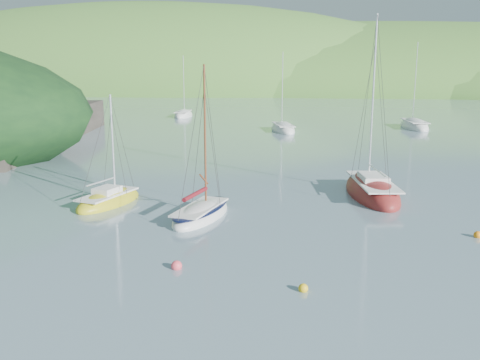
% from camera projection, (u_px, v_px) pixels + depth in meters
% --- Properties ---
extents(ground, '(700.00, 700.00, 0.00)m').
position_uv_depth(ground, '(212.00, 279.00, 21.85)').
color(ground, slate).
rests_on(ground, ground).
extents(shoreline_hills, '(690.00, 135.00, 56.00)m').
position_uv_depth(shoreline_hills, '(288.00, 88.00, 189.57)').
color(shoreline_hills, '#416F2A').
rests_on(shoreline_hills, ground).
extents(daysailer_white, '(3.30, 6.31, 9.22)m').
position_uv_depth(daysailer_white, '(201.00, 214.00, 30.56)').
color(daysailer_white, white).
rests_on(daysailer_white, ground).
extents(sloop_red, '(4.37, 9.01, 12.78)m').
position_uv_depth(sloop_red, '(372.00, 192.00, 35.58)').
color(sloop_red, maroon).
rests_on(sloop_red, ground).
extents(sailboat_yellow, '(3.58, 5.98, 7.43)m').
position_uv_depth(sailboat_yellow, '(109.00, 201.00, 33.48)').
color(sailboat_yellow, gold).
rests_on(sailboat_yellow, ground).
extents(distant_sloop_a, '(4.67, 8.09, 10.91)m').
position_uv_depth(distant_sloop_a, '(283.00, 130.00, 69.18)').
color(distant_sloop_a, white).
rests_on(distant_sloop_a, ground).
extents(distant_sloop_b, '(3.97, 8.95, 12.37)m').
position_uv_depth(distant_sloop_b, '(414.00, 127.00, 72.40)').
color(distant_sloop_b, white).
rests_on(distant_sloop_b, ground).
extents(distant_sloop_c, '(3.15, 7.64, 10.67)m').
position_uv_depth(distant_sloop_c, '(183.00, 115.00, 87.82)').
color(distant_sloop_c, white).
rests_on(distant_sloop_c, ground).
extents(mooring_buoys, '(23.46, 9.54, 0.48)m').
position_uv_depth(mooring_buoys, '(285.00, 244.00, 25.79)').
color(mooring_buoys, yellow).
rests_on(mooring_buoys, ground).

